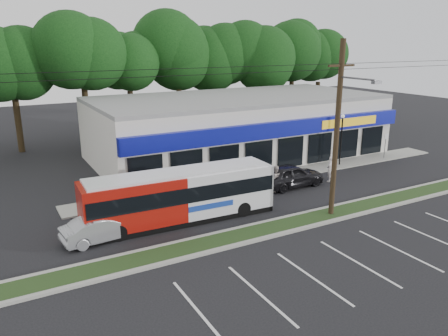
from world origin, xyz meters
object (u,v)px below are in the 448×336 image
lamp_post (342,134)px  car_silver (102,228)px  pedestrian_b (275,179)px  utility_pole (336,125)px  pedestrian_a (330,169)px  sign_post (386,141)px  metrobus (181,195)px  car_dark (291,175)px

lamp_post → car_silver: bearing=-167.2°
pedestrian_b → car_silver: bearing=17.5°
utility_pole → pedestrian_a: 8.16m
utility_pole → car_silver: 13.68m
car_silver → pedestrian_a: pedestrian_a is taller
lamp_post → sign_post: (5.00, -0.23, -1.12)m
utility_pole → car_silver: (-12.43, 3.19, -4.74)m
car_silver → pedestrian_a: 17.09m
car_silver → pedestrian_a: bearing=-90.1°
metrobus → car_silver: metrobus is taller
pedestrian_a → metrobus: bearing=-28.8°
lamp_post → utility_pole: bearing=-136.1°
pedestrian_a → lamp_post: bearing=-177.9°
lamp_post → car_dark: size_ratio=0.87×
lamp_post → metrobus: size_ratio=0.38×
car_dark → pedestrian_b: 1.66m
pedestrian_a → pedestrian_b: (-4.86, 0.00, -0.02)m
pedestrian_b → car_dark: bearing=-158.1°
utility_pole → lamp_post: size_ratio=11.76×
metrobus → pedestrian_b: bearing=13.3°
lamp_post → pedestrian_a: bearing=-142.2°
car_dark → car_silver: size_ratio=1.19×
car_silver → car_dark: bearing=-87.1°
sign_post → metrobus: bearing=-169.0°
car_dark → pedestrian_a: 3.27m
pedestrian_b → metrobus: bearing=19.9°
metrobus → car_dark: 9.40m
pedestrian_a → car_dark: bearing=-42.4°
car_dark → pedestrian_a: pedestrian_a is taller
lamp_post → car_dark: (-6.85, -2.42, -1.84)m
lamp_post → pedestrian_a: 4.88m
utility_pole → metrobus: 9.46m
utility_pole → pedestrian_b: 6.78m
metrobus → pedestrian_a: metrobus is taller
utility_pole → car_dark: 7.25m
sign_post → pedestrian_b: (-13.47, -2.57, -0.64)m
lamp_post → pedestrian_b: size_ratio=2.31×
sign_post → car_silver: bearing=-170.1°
car_dark → car_silver: (-13.74, -2.26, -0.16)m
lamp_post → sign_post: size_ratio=1.91×
metrobus → pedestrian_b: (7.57, 1.50, -0.64)m
sign_post → metrobus: metrobus is taller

